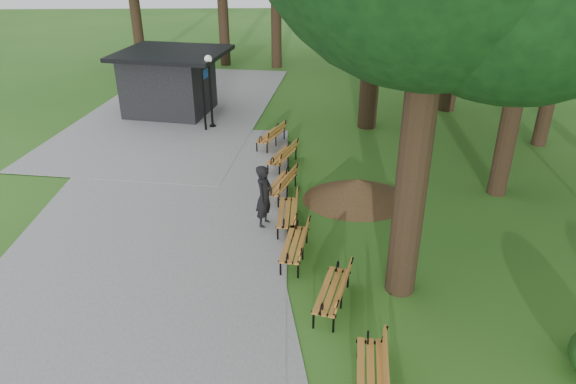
{
  "coord_description": "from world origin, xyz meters",
  "views": [
    {
      "loc": [
        -0.46,
        -10.31,
        7.73
      ],
      "look_at": [
        -0.02,
        2.87,
        1.1
      ],
      "focal_mm": 32.67,
      "sensor_mm": 36.0,
      "label": 1
    }
  ],
  "objects_px": {
    "kiosk": "(169,82)",
    "bench_2": "(332,291)",
    "person": "(264,196)",
    "bench_6": "(282,156)",
    "bench_1": "(371,373)",
    "bench_3": "(294,244)",
    "bench_4": "(287,212)",
    "bench_7": "(271,136)",
    "lamp_post": "(209,76)",
    "dirt_mound": "(358,189)",
    "bench_5": "(281,184)"
  },
  "relations": [
    {
      "from": "bench_4",
      "to": "bench_5",
      "type": "height_order",
      "value": "same"
    },
    {
      "from": "lamp_post",
      "to": "bench_4",
      "type": "xyz_separation_m",
      "value": [
        2.97,
        -8.56,
        -1.81
      ]
    },
    {
      "from": "kiosk",
      "to": "bench_2",
      "type": "bearing_deg",
      "value": -53.73
    },
    {
      "from": "person",
      "to": "bench_3",
      "type": "relative_size",
      "value": 0.99
    },
    {
      "from": "bench_2",
      "to": "bench_7",
      "type": "xyz_separation_m",
      "value": [
        -1.34,
        9.98,
        0.0
      ]
    },
    {
      "from": "bench_3",
      "to": "bench_6",
      "type": "distance_m",
      "value": 5.94
    },
    {
      "from": "bench_1",
      "to": "bench_2",
      "type": "distance_m",
      "value": 2.5
    },
    {
      "from": "bench_1",
      "to": "bench_3",
      "type": "height_order",
      "value": "same"
    },
    {
      "from": "person",
      "to": "bench_6",
      "type": "xyz_separation_m",
      "value": [
        0.61,
        4.17,
        -0.5
      ]
    },
    {
      "from": "person",
      "to": "bench_6",
      "type": "bearing_deg",
      "value": 12.95
    },
    {
      "from": "bench_5",
      "to": "bench_6",
      "type": "relative_size",
      "value": 1.0
    },
    {
      "from": "lamp_post",
      "to": "bench_4",
      "type": "height_order",
      "value": "lamp_post"
    },
    {
      "from": "bench_5",
      "to": "bench_6",
      "type": "bearing_deg",
      "value": -161.32
    },
    {
      "from": "dirt_mound",
      "to": "bench_4",
      "type": "height_order",
      "value": "bench_4"
    },
    {
      "from": "person",
      "to": "lamp_post",
      "type": "relative_size",
      "value": 0.6
    },
    {
      "from": "bench_7",
      "to": "bench_5",
      "type": "bearing_deg",
      "value": 28.93
    },
    {
      "from": "bench_3",
      "to": "bench_7",
      "type": "xyz_separation_m",
      "value": [
        -0.58,
        8.01,
        0.0
      ]
    },
    {
      "from": "person",
      "to": "lamp_post",
      "type": "height_order",
      "value": "lamp_post"
    },
    {
      "from": "bench_1",
      "to": "bench_7",
      "type": "height_order",
      "value": "same"
    },
    {
      "from": "bench_4",
      "to": "bench_7",
      "type": "relative_size",
      "value": 1.0
    },
    {
      "from": "person",
      "to": "bench_5",
      "type": "distance_m",
      "value": 1.99
    },
    {
      "from": "bench_3",
      "to": "bench_6",
      "type": "bearing_deg",
      "value": -167.13
    },
    {
      "from": "dirt_mound",
      "to": "bench_2",
      "type": "relative_size",
      "value": 1.54
    },
    {
      "from": "person",
      "to": "bench_7",
      "type": "relative_size",
      "value": 0.99
    },
    {
      "from": "kiosk",
      "to": "dirt_mound",
      "type": "relative_size",
      "value": 1.59
    },
    {
      "from": "dirt_mound",
      "to": "bench_5",
      "type": "distance_m",
      "value": 2.47
    },
    {
      "from": "dirt_mound",
      "to": "bench_7",
      "type": "height_order",
      "value": "bench_7"
    },
    {
      "from": "dirt_mound",
      "to": "bench_6",
      "type": "xyz_separation_m",
      "value": [
        -2.34,
        2.64,
        0.08
      ]
    },
    {
      "from": "bench_1",
      "to": "bench_6",
      "type": "bearing_deg",
      "value": -163.21
    },
    {
      "from": "bench_3",
      "to": "kiosk",
      "type": "bearing_deg",
      "value": -145.88
    },
    {
      "from": "bench_6",
      "to": "bench_7",
      "type": "bearing_deg",
      "value": -145.87
    },
    {
      "from": "bench_1",
      "to": "bench_7",
      "type": "distance_m",
      "value": 12.57
    },
    {
      "from": "bench_6",
      "to": "bench_7",
      "type": "relative_size",
      "value": 1.0
    },
    {
      "from": "dirt_mound",
      "to": "bench_6",
      "type": "bearing_deg",
      "value": 131.47
    },
    {
      "from": "kiosk",
      "to": "bench_2",
      "type": "relative_size",
      "value": 2.44
    },
    {
      "from": "person",
      "to": "bench_1",
      "type": "bearing_deg",
      "value": -141.01
    },
    {
      "from": "bench_2",
      "to": "bench_6",
      "type": "bearing_deg",
      "value": -154.66
    },
    {
      "from": "dirt_mound",
      "to": "bench_4",
      "type": "xyz_separation_m",
      "value": [
        -2.3,
        -1.58,
        0.08
      ]
    },
    {
      "from": "dirt_mound",
      "to": "bench_7",
      "type": "relative_size",
      "value": 1.54
    },
    {
      "from": "lamp_post",
      "to": "bench_1",
      "type": "distance_m",
      "value": 15.43
    },
    {
      "from": "person",
      "to": "bench_5",
      "type": "xyz_separation_m",
      "value": [
        0.5,
        1.86,
        -0.5
      ]
    },
    {
      "from": "bench_2",
      "to": "bench_5",
      "type": "relative_size",
      "value": 1.0
    },
    {
      "from": "bench_3",
      "to": "bench_6",
      "type": "height_order",
      "value": "same"
    },
    {
      "from": "bench_1",
      "to": "bench_4",
      "type": "distance_m",
      "value": 6.29
    },
    {
      "from": "bench_6",
      "to": "bench_4",
      "type": "bearing_deg",
      "value": 23.53
    },
    {
      "from": "bench_3",
      "to": "bench_4",
      "type": "xyz_separation_m",
      "value": [
        -0.13,
        1.71,
        0.0
      ]
    },
    {
      "from": "person",
      "to": "bench_1",
      "type": "relative_size",
      "value": 0.99
    },
    {
      "from": "bench_2",
      "to": "bench_7",
      "type": "distance_m",
      "value": 10.07
    },
    {
      "from": "kiosk",
      "to": "bench_5",
      "type": "xyz_separation_m",
      "value": [
        4.95,
        -8.75,
        -1.01
      ]
    },
    {
      "from": "person",
      "to": "bench_7",
      "type": "bearing_deg",
      "value": 19.4
    }
  ]
}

